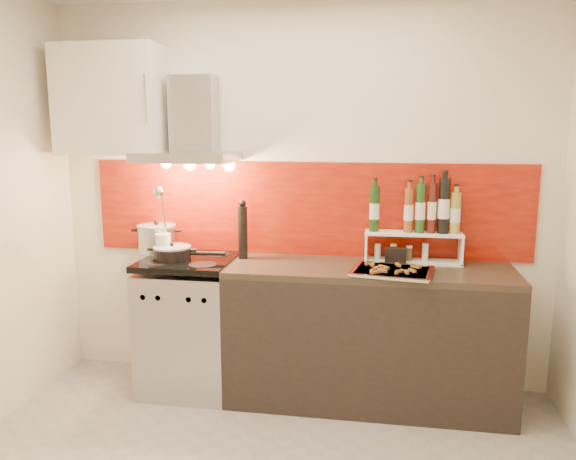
% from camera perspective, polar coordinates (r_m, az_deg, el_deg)
% --- Properties ---
extents(back_wall, '(3.40, 0.02, 2.60)m').
position_cam_1_polar(back_wall, '(3.85, 1.11, 3.37)').
color(back_wall, silver).
rests_on(back_wall, ground).
extents(backsplash, '(3.00, 0.02, 0.64)m').
position_cam_1_polar(backsplash, '(3.84, 1.82, 2.15)').
color(backsplash, maroon).
rests_on(backsplash, back_wall).
extents(range_stove, '(0.60, 0.60, 0.91)m').
position_cam_1_polar(range_stove, '(3.93, -9.90, -9.54)').
color(range_stove, '#B7B7BA').
rests_on(range_stove, ground).
extents(counter, '(1.80, 0.60, 0.90)m').
position_cam_1_polar(counter, '(3.72, 8.13, -10.48)').
color(counter, black).
rests_on(counter, ground).
extents(range_hood, '(0.62, 0.50, 0.61)m').
position_cam_1_polar(range_hood, '(3.84, -9.79, 9.82)').
color(range_hood, '#B7B7BA').
rests_on(range_hood, back_wall).
extents(upper_cabinet, '(0.70, 0.35, 0.72)m').
position_cam_1_polar(upper_cabinet, '(4.04, -17.50, 12.46)').
color(upper_cabinet, white).
rests_on(upper_cabinet, back_wall).
extents(stock_pot, '(0.27, 0.27, 0.23)m').
position_cam_1_polar(stock_pot, '(4.02, -13.18, -0.84)').
color(stock_pot, '#B7B7BA').
rests_on(stock_pot, range_stove).
extents(saute_pan, '(0.48, 0.25, 0.11)m').
position_cam_1_polar(saute_pan, '(3.78, -11.57, -2.29)').
color(saute_pan, black).
rests_on(saute_pan, range_stove).
extents(utensil_jar, '(0.10, 0.15, 0.49)m').
position_cam_1_polar(utensil_jar, '(3.82, -12.62, -0.80)').
color(utensil_jar, silver).
rests_on(utensil_jar, range_stove).
extents(pepper_mill, '(0.06, 0.06, 0.40)m').
position_cam_1_polar(pepper_mill, '(3.76, -4.62, -0.03)').
color(pepper_mill, black).
rests_on(pepper_mill, counter).
extents(step_shelf, '(0.62, 0.17, 0.56)m').
position_cam_1_polar(step_shelf, '(3.71, 13.18, 0.59)').
color(step_shelf, white).
rests_on(step_shelf, counter).
extents(caddy_box, '(0.14, 0.06, 0.11)m').
position_cam_1_polar(caddy_box, '(3.63, 10.89, -2.68)').
color(caddy_box, black).
rests_on(caddy_box, counter).
extents(baking_tray, '(0.53, 0.44, 0.03)m').
position_cam_1_polar(baking_tray, '(3.45, 10.51, -4.11)').
color(baking_tray, silver).
rests_on(baking_tray, counter).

